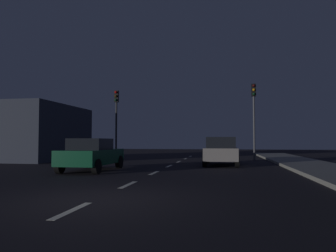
{
  "coord_description": "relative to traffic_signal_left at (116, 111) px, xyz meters",
  "views": [
    {
      "loc": [
        2.96,
        -7.17,
        1.37
      ],
      "look_at": [
        -0.97,
        15.41,
        2.45
      ],
      "focal_mm": 34.32,
      "sensor_mm": 36.0,
      "label": 1
    }
  ],
  "objects": [
    {
      "name": "ground_plane",
      "position": [
        5.19,
        -9.41,
        -3.67
      ],
      "size": [
        80.0,
        80.0,
        0.0
      ],
      "primitive_type": "plane",
      "color": "black"
    },
    {
      "name": "lane_stripe_fourth",
      "position": [
        5.19,
        -6.21,
        -3.67
      ],
      "size": [
        0.16,
        1.6,
        0.01
      ],
      "primitive_type": "cube",
      "color": "silver",
      "rests_on": "ground_plane"
    },
    {
      "name": "traffic_signal_right",
      "position": [
        10.3,
        0.0,
        0.13
      ],
      "size": [
        0.32,
        0.38,
        5.48
      ],
      "color": "#4C4C51",
      "rests_on": "ground_plane"
    },
    {
      "name": "car_adjacent_lane",
      "position": [
        2.16,
        -9.61,
        -2.91
      ],
      "size": [
        1.86,
        4.05,
        1.48
      ],
      "color": "#0F4C2D",
      "rests_on": "ground_plane"
    },
    {
      "name": "lane_stripe_nearest",
      "position": [
        5.19,
        -17.61,
        -3.67
      ],
      "size": [
        0.16,
        1.6,
        0.01
      ],
      "primitive_type": "cube",
      "color": "silver",
      "rests_on": "ground_plane"
    },
    {
      "name": "lane_stripe_seventh",
      "position": [
        5.19,
        5.19,
        -3.67
      ],
      "size": [
        0.16,
        1.6,
        0.01
      ],
      "primitive_type": "cube",
      "color": "silver",
      "rests_on": "ground_plane"
    },
    {
      "name": "lane_stripe_fifth",
      "position": [
        5.19,
        -2.41,
        -3.67
      ],
      "size": [
        0.16,
        1.6,
        0.01
      ],
      "primitive_type": "cube",
      "color": "silver",
      "rests_on": "ground_plane"
    },
    {
      "name": "lane_stripe_third",
      "position": [
        5.19,
        -10.01,
        -3.67
      ],
      "size": [
        0.16,
        1.6,
        0.01
      ],
      "primitive_type": "cube",
      "color": "silver",
      "rests_on": "ground_plane"
    },
    {
      "name": "car_stopped_ahead",
      "position": [
        8.0,
        -5.11,
        -2.88
      ],
      "size": [
        1.92,
        4.14,
        1.59
      ],
      "color": "gray",
      "rests_on": "ground_plane"
    },
    {
      "name": "lane_stripe_second",
      "position": [
        5.19,
        -13.81,
        -3.67
      ],
      "size": [
        0.16,
        1.6,
        0.01
      ],
      "primitive_type": "cube",
      "color": "silver",
      "rests_on": "ground_plane"
    },
    {
      "name": "lane_stripe_sixth",
      "position": [
        5.19,
        1.39,
        -3.67
      ],
      "size": [
        0.16,
        1.6,
        0.01
      ],
      "primitive_type": "cube",
      "color": "silver",
      "rests_on": "ground_plane"
    },
    {
      "name": "storefront_left",
      "position": [
        -5.79,
        -2.03,
        -1.69
      ],
      "size": [
        5.98,
        7.87,
        3.96
      ],
      "primitive_type": "cube",
      "color": "#333847",
      "rests_on": "ground_plane"
    },
    {
      "name": "traffic_signal_left",
      "position": [
        0.0,
        0.0,
        0.0
      ],
      "size": [
        0.32,
        0.38,
        5.27
      ],
      "color": "#2D2D30",
      "rests_on": "ground_plane"
    }
  ]
}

